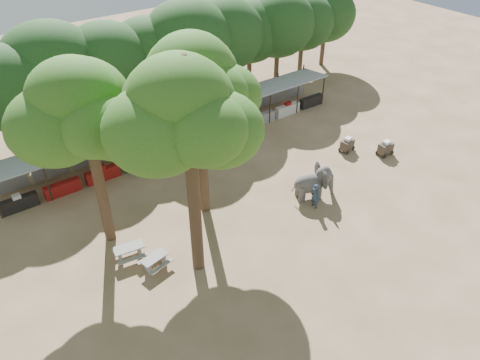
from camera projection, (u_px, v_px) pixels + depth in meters
ground at (304, 242)px, 27.36m from camera, size 100.00×100.00×0.00m
vendor_stalls at (183, 131)px, 35.83m from camera, size 28.00×2.99×2.80m
yard_tree_left at (80, 112)px, 23.00m from camera, size 7.10×6.90×11.02m
yard_tree_center at (183, 116)px, 20.55m from camera, size 7.10×6.90×12.04m
yard_tree_back at (195, 83)px, 25.02m from camera, size 7.10×6.90×11.36m
backdrop_trees at (146, 56)px, 36.74m from camera, size 46.46×5.95×8.33m
elephant at (314, 182)px, 30.40m from camera, size 2.95×2.27×2.20m
handler at (315, 196)px, 29.57m from camera, size 0.43×0.64×1.75m
picnic_table_near at (155, 261)px, 25.44m from camera, size 1.74×1.63×0.75m
picnic_table_far at (129, 251)px, 25.98m from camera, size 1.85×1.71×0.83m
cart_front at (386, 148)px, 34.92m from camera, size 1.22×0.82×1.16m
cart_back at (347, 144)px, 35.37m from camera, size 1.27×0.95×1.13m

